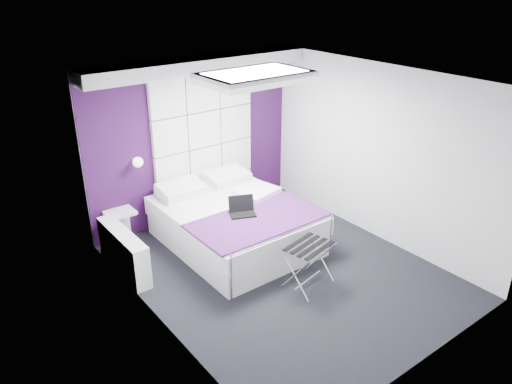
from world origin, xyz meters
TOP-DOWN VIEW (x-y plane):
  - floor at (0.00, 0.00)m, footprint 4.40×4.40m
  - ceiling at (0.00, 0.00)m, footprint 4.40×4.40m
  - wall_back at (0.00, 2.20)m, footprint 3.60×0.00m
  - wall_left at (-1.80, 0.00)m, footprint 0.00×4.40m
  - wall_right at (1.80, 0.00)m, footprint 0.00×4.40m
  - accent_wall at (0.00, 2.19)m, footprint 3.58×0.02m
  - soffit at (0.00, 1.95)m, footprint 3.58×0.50m
  - headboard at (0.15, 2.14)m, footprint 1.80×0.08m
  - skylight at (0.00, 0.60)m, footprint 1.36×0.86m
  - wall_lamp at (-1.05, 2.06)m, footprint 0.15×0.15m
  - radiator at (-1.69, 1.30)m, footprint 0.22×1.20m
  - bed at (-0.07, 1.02)m, footprint 1.86×2.25m
  - nightstand at (-1.41, 2.02)m, footprint 0.42×0.32m
  - luggage_rack at (0.06, -0.44)m, footprint 0.60×0.44m
  - laptop at (-0.16, 0.73)m, footprint 0.35×0.25m

SIDE VIEW (x-z plane):
  - floor at x=0.00m, z-range 0.00..0.00m
  - luggage_rack at x=0.06m, z-range 0.00..0.59m
  - radiator at x=-1.69m, z-range 0.00..0.60m
  - bed at x=-0.07m, z-range -0.06..0.73m
  - nightstand at x=-1.41m, z-range 0.49..0.53m
  - laptop at x=-0.16m, z-range 0.57..0.82m
  - headboard at x=0.15m, z-range 0.02..2.32m
  - wall_lamp at x=-1.05m, z-range 1.15..1.29m
  - wall_left at x=-1.80m, z-range -0.90..3.50m
  - wall_right at x=1.80m, z-range -0.90..3.50m
  - accent_wall at x=0.00m, z-range 0.01..2.59m
  - wall_back at x=0.00m, z-range -0.50..3.10m
  - soffit at x=0.00m, z-range 2.40..2.60m
  - skylight at x=0.00m, z-range 2.49..2.61m
  - ceiling at x=0.00m, z-range 2.60..2.60m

